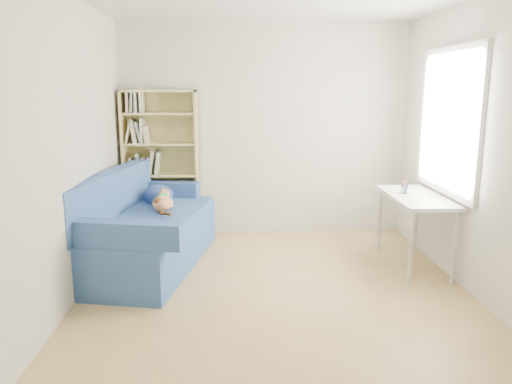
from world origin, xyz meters
TOP-DOWN VIEW (x-y plane):
  - ground at (0.00, 0.00)m, footprint 4.00×4.00m
  - room_shell at (0.10, 0.03)m, footprint 3.54×4.04m
  - sofa at (-1.31, 0.81)m, footprint 1.30×2.16m
  - bookshelf at (-1.25, 1.84)m, footprint 0.90×0.28m
  - desk at (1.47, 0.67)m, footprint 0.51×1.12m
  - pen_cup at (1.38, 0.77)m, footprint 0.08×0.08m

SIDE VIEW (x-z plane):
  - ground at x=0.00m, z-range 0.00..0.00m
  - sofa at x=-1.31m, z-range -0.13..0.86m
  - desk at x=1.47m, z-range 0.29..1.04m
  - pen_cup at x=1.38m, z-range 0.73..0.88m
  - bookshelf at x=-1.25m, z-range -0.07..1.73m
  - room_shell at x=0.10m, z-range 0.33..2.95m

